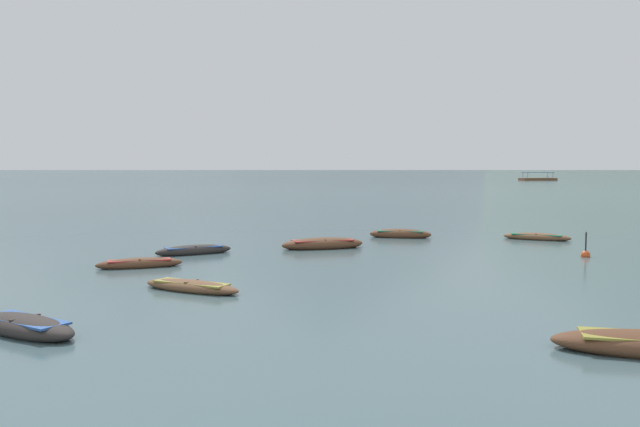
% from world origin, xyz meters
% --- Properties ---
extents(ground_plane, '(6000.00, 6000.00, 0.00)m').
position_xyz_m(ground_plane, '(0.00, 1500.00, 0.00)').
color(ground_plane, '#476066').
extents(mountain_1, '(2258.80, 2258.80, 567.54)m').
position_xyz_m(mountain_1, '(-770.99, 2366.84, 283.77)').
color(mountain_1, slate).
rests_on(mountain_1, ground).
extents(mountain_2, '(1806.28, 1806.28, 569.35)m').
position_xyz_m(mountain_2, '(-56.50, 2132.03, 284.67)').
color(mountain_2, slate).
rests_on(mountain_2, ground).
extents(mountain_3, '(1933.07, 1933.07, 570.08)m').
position_xyz_m(mountain_3, '(922.61, 2048.26, 285.04)').
color(mountain_3, slate).
rests_on(mountain_3, ground).
extents(rowboat_0, '(3.33, 1.48, 0.57)m').
position_xyz_m(rowboat_0, '(5.62, 28.20, 0.18)').
color(rowboat_0, brown).
rests_on(rowboat_0, ground).
extents(rowboat_1, '(3.42, 2.26, 0.40)m').
position_xyz_m(rowboat_1, '(-1.98, 13.49, 0.13)').
color(rowboat_1, brown).
rests_on(rowboat_1, ground).
extents(rowboat_4, '(3.18, 1.84, 0.44)m').
position_xyz_m(rowboat_4, '(-4.92, 17.86, 0.14)').
color(rowboat_4, brown).
rests_on(rowboat_4, ground).
extents(rowboat_5, '(3.26, 2.43, 0.49)m').
position_xyz_m(rowboat_5, '(-3.75, 21.50, 0.15)').
color(rowboat_5, '#2D2826').
rests_on(rowboat_5, ground).
extents(rowboat_6, '(4.02, 2.35, 0.61)m').
position_xyz_m(rowboat_6, '(1.67, 23.60, 0.19)').
color(rowboat_6, brown).
rests_on(rowboat_6, ground).
extents(rowboat_8, '(3.24, 2.52, 0.50)m').
position_xyz_m(rowboat_8, '(-4.52, 8.53, 0.16)').
color(rowboat_8, '#2D2826').
rests_on(rowboat_8, ground).
extents(rowboat_10, '(3.39, 2.25, 0.43)m').
position_xyz_m(rowboat_10, '(12.47, 27.41, 0.14)').
color(rowboat_10, brown).
rests_on(rowboat_10, ground).
extents(ferry_0, '(10.79, 5.75, 2.54)m').
position_xyz_m(ferry_0, '(59.20, 178.79, 0.45)').
color(ferry_0, brown).
rests_on(ferry_0, ground).
extents(mooring_buoy, '(0.37, 0.37, 1.13)m').
position_xyz_m(mooring_buoy, '(12.53, 21.12, 0.10)').
color(mooring_buoy, '#DB4C1E').
rests_on(mooring_buoy, ground).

